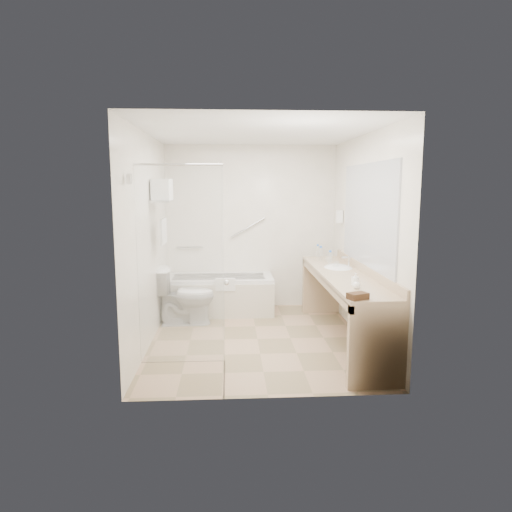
{
  "coord_description": "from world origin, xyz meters",
  "views": [
    {
      "loc": [
        -0.34,
        -5.44,
        1.89
      ],
      "look_at": [
        0.0,
        0.3,
        1.0
      ],
      "focal_mm": 32.0,
      "sensor_mm": 36.0,
      "label": 1
    }
  ],
  "objects": [
    {
      "name": "ceiling",
      "position": [
        0.0,
        0.0,
        2.5
      ],
      "size": [
        2.6,
        3.2,
        0.1
      ],
      "primitive_type": "cube",
      "color": "white",
      "rests_on": "wall_back"
    },
    {
      "name": "water_bottle_right",
      "position": [
        0.94,
        0.81,
        0.94
      ],
      "size": [
        0.06,
        0.06,
        0.21
      ],
      "rotation": [
        0.0,
        0.0,
        0.04
      ],
      "color": "silver",
      "rests_on": "vanity_counter"
    },
    {
      "name": "water_bottle_mid",
      "position": [
        0.95,
        1.1,
        0.94
      ],
      "size": [
        0.06,
        0.06,
        0.19
      ],
      "rotation": [
        0.0,
        0.0,
        -0.08
      ],
      "color": "silver",
      "rests_on": "vanity_counter"
    },
    {
      "name": "shower_enclosure",
      "position": [
        -0.63,
        -0.93,
        1.07
      ],
      "size": [
        0.96,
        0.91,
        2.11
      ],
      "color": "silver",
      "rests_on": "floor"
    },
    {
      "name": "grab_bar_long",
      "position": [
        -0.05,
        1.56,
        1.25
      ],
      "size": [
        0.53,
        0.03,
        0.33
      ],
      "primitive_type": "cylinder",
      "rotation": [
        0.0,
        1.05,
        0.0
      ],
      "color": "silver",
      "rests_on": "wall_back"
    },
    {
      "name": "toilet",
      "position": [
        -0.95,
        0.7,
        0.39
      ],
      "size": [
        0.81,
        0.47,
        0.78
      ],
      "primitive_type": "imported",
      "rotation": [
        0.0,
        0.0,
        1.6
      ],
      "color": "silver",
      "rests_on": "floor"
    },
    {
      "name": "wall_left",
      "position": [
        -1.3,
        0.0,
        1.25
      ],
      "size": [
        0.1,
        3.2,
        2.5
      ],
      "primitive_type": "cube",
      "color": "white",
      "rests_on": "ground"
    },
    {
      "name": "mirror",
      "position": [
        1.29,
        -0.15,
        1.55
      ],
      "size": [
        0.02,
        2.0,
        1.2
      ],
      "primitive_type": "cube",
      "color": "#ABAFB7",
      "rests_on": "wall_right"
    },
    {
      "name": "wall_front",
      "position": [
        0.0,
        -1.6,
        1.25
      ],
      "size": [
        2.6,
        0.1,
        2.5
      ],
      "primitive_type": "cube",
      "color": "white",
      "rests_on": "ground"
    },
    {
      "name": "drinking_glass_far",
      "position": [
        1.02,
        0.67,
        0.9
      ],
      "size": [
        0.09,
        0.09,
        0.1
      ],
      "primitive_type": "cylinder",
      "rotation": [
        0.0,
        0.0,
        -0.18
      ],
      "color": "silver",
      "rests_on": "vanity_counter"
    },
    {
      "name": "vanity_counter",
      "position": [
        1.02,
        -0.15,
        0.64
      ],
      "size": [
        0.55,
        2.7,
        0.95
      ],
      "color": "tan",
      "rests_on": "floor"
    },
    {
      "name": "floor",
      "position": [
        0.0,
        0.0,
        0.0
      ],
      "size": [
        3.2,
        3.2,
        0.0
      ],
      "primitive_type": "plane",
      "color": "tan",
      "rests_on": "ground"
    },
    {
      "name": "soap_bottle_b",
      "position": [
        0.95,
        -0.97,
        0.89
      ],
      "size": [
        0.09,
        0.11,
        0.08
      ],
      "primitive_type": "imported",
      "rotation": [
        0.0,
        0.0,
        0.07
      ],
      "color": "white",
      "rests_on": "vanity_counter"
    },
    {
      "name": "wall_back",
      "position": [
        0.0,
        1.6,
        1.25
      ],
      "size": [
        2.6,
        0.1,
        2.5
      ],
      "primitive_type": "cube",
      "color": "white",
      "rests_on": "ground"
    },
    {
      "name": "water_bottle_left",
      "position": [
        0.99,
        0.42,
        0.94
      ],
      "size": [
        0.06,
        0.06,
        0.2
      ],
      "rotation": [
        0.0,
        0.0,
        -0.08
      ],
      "color": "silver",
      "rests_on": "vanity_counter"
    },
    {
      "name": "faucet",
      "position": [
        1.2,
        0.25,
        0.93
      ],
      "size": [
        0.03,
        0.03,
        0.14
      ],
      "primitive_type": "cylinder",
      "color": "silver",
      "rests_on": "vanity_counter"
    },
    {
      "name": "amenity_basket",
      "position": [
        0.84,
        -1.4,
        0.88
      ],
      "size": [
        0.21,
        0.18,
        0.06
      ],
      "primitive_type": "cube",
      "rotation": [
        0.0,
        0.0,
        0.41
      ],
      "color": "#432C18",
      "rests_on": "vanity_counter"
    },
    {
      "name": "hairdryer_unit",
      "position": [
        1.25,
        1.05,
        1.45
      ],
      "size": [
        0.08,
        0.1,
        0.18
      ],
      "primitive_type": "cube",
      "color": "white",
      "rests_on": "wall_right"
    },
    {
      "name": "drinking_glass_near",
      "position": [
        1.0,
        0.15,
        0.9
      ],
      "size": [
        0.09,
        0.09,
        0.09
      ],
      "primitive_type": "cylinder",
      "rotation": [
        0.0,
        0.0,
        0.3
      ],
      "color": "silver",
      "rests_on": "vanity_counter"
    },
    {
      "name": "wall_right",
      "position": [
        1.3,
        0.0,
        1.25
      ],
      "size": [
        0.1,
        3.2,
        2.5
      ],
      "primitive_type": "cube",
      "color": "white",
      "rests_on": "ground"
    },
    {
      "name": "soap_bottle_a",
      "position": [
        0.98,
        -0.82,
        0.88
      ],
      "size": [
        0.1,
        0.15,
        0.06
      ],
      "primitive_type": "imported",
      "rotation": [
        0.0,
        0.0,
        0.34
      ],
      "color": "white",
      "rests_on": "vanity_counter"
    },
    {
      "name": "sink",
      "position": [
        1.05,
        0.25,
        0.82
      ],
      "size": [
        0.4,
        0.52,
        0.14
      ],
      "primitive_type": "ellipsoid",
      "color": "silver",
      "rests_on": "vanity_counter"
    },
    {
      "name": "towel_shelf",
      "position": [
        -1.17,
        0.35,
        1.75
      ],
      "size": [
        0.24,
        0.55,
        0.81
      ],
      "color": "silver",
      "rests_on": "wall_left"
    },
    {
      "name": "grab_bar_short",
      "position": [
        -0.95,
        1.56,
        0.95
      ],
      "size": [
        0.4,
        0.03,
        0.03
      ],
      "primitive_type": "cylinder",
      "rotation": [
        0.0,
        1.57,
        0.0
      ],
      "color": "silver",
      "rests_on": "wall_back"
    },
    {
      "name": "bathtub",
      "position": [
        -0.5,
        1.24,
        0.28
      ],
      "size": [
        1.6,
        0.73,
        0.59
      ],
      "color": "silver",
      "rests_on": "floor"
    }
  ]
}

